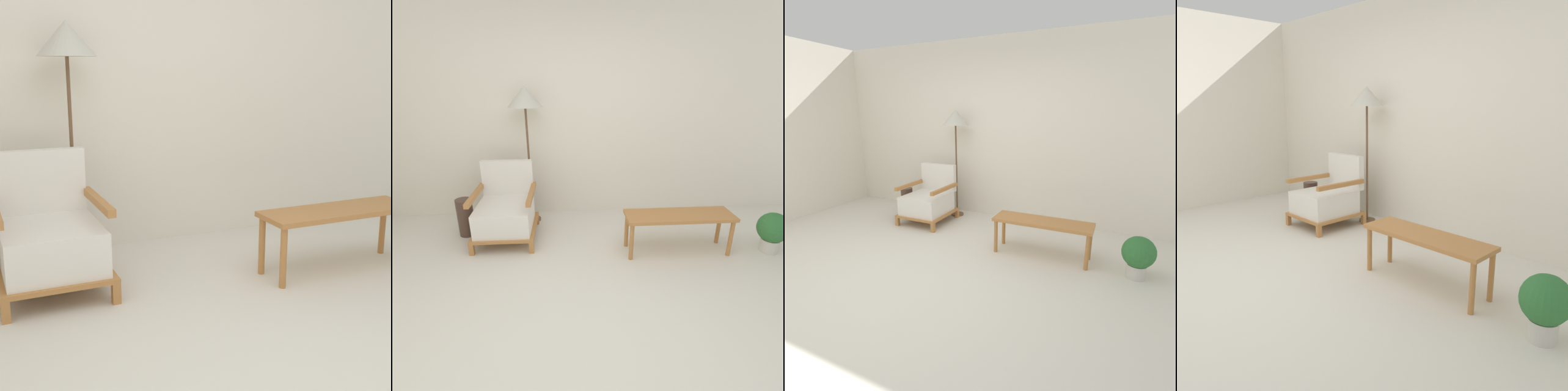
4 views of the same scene
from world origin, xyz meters
TOP-DOWN VIEW (x-y plane):
  - wall_back at (0.00, 2.36)m, footprint 8.00×0.06m
  - armchair at (-0.88, 1.64)m, footprint 0.68×0.74m
  - floor_lamp at (-0.63, 2.07)m, footprint 0.40×0.40m
  - coffee_table at (0.99, 1.20)m, footprint 1.12×0.35m

SIDE VIEW (x-z plane):
  - armchair at x=-0.88m, z-range -0.09..0.76m
  - coffee_table at x=0.99m, z-range 0.16..0.60m
  - wall_back at x=0.00m, z-range 0.00..2.70m
  - floor_lamp at x=-0.63m, z-range 0.66..2.34m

